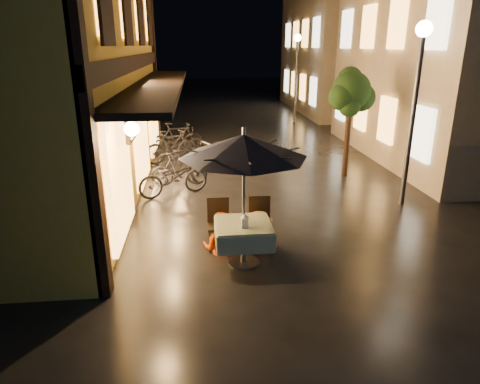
{
  "coord_description": "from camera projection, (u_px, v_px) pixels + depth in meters",
  "views": [
    {
      "loc": [
        -1.96,
        -7.42,
        3.72
      ],
      "look_at": [
        -1.21,
        0.0,
        1.15
      ],
      "focal_mm": 32.0,
      "sensor_mm": 36.0,
      "label": 1
    }
  ],
  "objects": [
    {
      "name": "streetlamp_far",
      "position": [
        297.0,
        62.0,
        20.88
      ],
      "size": [
        0.36,
        0.36,
        4.23
      ],
      "color": "#59595E",
      "rests_on": "ground"
    },
    {
      "name": "patio_umbrella",
      "position": [
        244.0,
        146.0,
        6.99
      ],
      "size": [
        2.15,
        2.15,
        2.46
      ],
      "color": "#59595E",
      "rests_on": "ground"
    },
    {
      "name": "person_orange",
      "position": [
        220.0,
        213.0,
        7.95
      ],
      "size": [
        0.88,
        0.78,
        1.52
      ],
      "primitive_type": "imported",
      "rotation": [
        0.0,
        0.0,
        2.82
      ],
      "color": "#D43B00",
      "rests_on": "ground"
    },
    {
      "name": "table_lantern",
      "position": [
        245.0,
        220.0,
        7.23
      ],
      "size": [
        0.16,
        0.16,
        0.25
      ],
      "color": "white",
      "rests_on": "cafe_table"
    },
    {
      "name": "bicycle_4",
      "position": [
        179.0,
        142.0,
        14.94
      ],
      "size": [
        1.9,
        0.75,
        0.98
      ],
      "primitive_type": "imported",
      "rotation": [
        0.0,
        0.0,
        1.62
      ],
      "color": "black",
      "rests_on": "ground"
    },
    {
      "name": "bicycle_5",
      "position": [
        177.0,
        138.0,
        15.3
      ],
      "size": [
        1.92,
        0.81,
        1.12
      ],
      "primitive_type": "imported",
      "rotation": [
        0.0,
        0.0,
        1.73
      ],
      "color": "black",
      "rests_on": "ground"
    },
    {
      "name": "streetlamp_near",
      "position": [
        417.0,
        83.0,
        9.59
      ],
      "size": [
        0.36,
        0.36,
        4.23
      ],
      "color": "#59595E",
      "rests_on": "ground"
    },
    {
      "name": "bicycle_2",
      "position": [
        186.0,
        157.0,
        13.11
      ],
      "size": [
        1.81,
        0.67,
        0.94
      ],
      "primitive_type": "imported",
      "rotation": [
        0.0,
        0.0,
        1.55
      ],
      "color": "black",
      "rests_on": "ground"
    },
    {
      "name": "cafe_table",
      "position": [
        243.0,
        233.0,
        7.5
      ],
      "size": [
        0.99,
        0.99,
        0.78
      ],
      "color": "#59595E",
      "rests_on": "ground"
    },
    {
      "name": "east_building_far",
      "position": [
        357.0,
        46.0,
        24.83
      ],
      "size": [
        7.3,
        10.3,
        7.3
      ],
      "color": "#BFAF97",
      "rests_on": "ground"
    },
    {
      "name": "bicycle_3",
      "position": [
        171.0,
        147.0,
        14.08
      ],
      "size": [
        1.89,
        1.17,
        1.1
      ],
      "primitive_type": "imported",
      "rotation": [
        0.0,
        0.0,
        1.96
      ],
      "color": "black",
      "rests_on": "ground"
    },
    {
      "name": "person_yellow",
      "position": [
        259.0,
        213.0,
        8.05
      ],
      "size": [
        1.02,
        0.71,
        1.44
      ],
      "primitive_type": "imported",
      "rotation": [
        0.0,
        0.0,
        3.34
      ],
      "color": "orange",
      "rests_on": "ground"
    },
    {
      "name": "west_building",
      "position": [
        39.0,
        45.0,
        10.38
      ],
      "size": [
        5.9,
        11.4,
        7.4
      ],
      "color": "gold",
      "rests_on": "ground"
    },
    {
      "name": "ground",
      "position": [
        301.0,
        245.0,
        8.37
      ],
      "size": [
        90.0,
        90.0,
        0.0
      ],
      "primitive_type": "plane",
      "color": "black",
      "rests_on": "ground"
    },
    {
      "name": "cafe_chair_right",
      "position": [
        260.0,
        219.0,
        8.25
      ],
      "size": [
        0.42,
        0.42,
        0.97
      ],
      "color": "black",
      "rests_on": "ground"
    },
    {
      "name": "bicycle_1",
      "position": [
        179.0,
        169.0,
        11.8
      ],
      "size": [
        1.59,
        0.57,
        0.93
      ],
      "primitive_type": "imported",
      "rotation": [
        0.0,
        0.0,
        1.66
      ],
      "color": "black",
      "rests_on": "ground"
    },
    {
      "name": "street_tree",
      "position": [
        351.0,
        94.0,
        12.06
      ],
      "size": [
        1.43,
        1.2,
        3.15
      ],
      "color": "black",
      "rests_on": "ground"
    },
    {
      "name": "bicycle_0",
      "position": [
        173.0,
        177.0,
        11.01
      ],
      "size": [
        1.97,
        1.32,
        0.98
      ],
      "primitive_type": "imported",
      "rotation": [
        0.0,
        0.0,
        1.97
      ],
      "color": "black",
      "rests_on": "ground"
    },
    {
      "name": "cafe_chair_left",
      "position": [
        219.0,
        221.0,
        8.17
      ],
      "size": [
        0.42,
        0.42,
        0.97
      ],
      "color": "black",
      "rests_on": "ground"
    }
  ]
}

